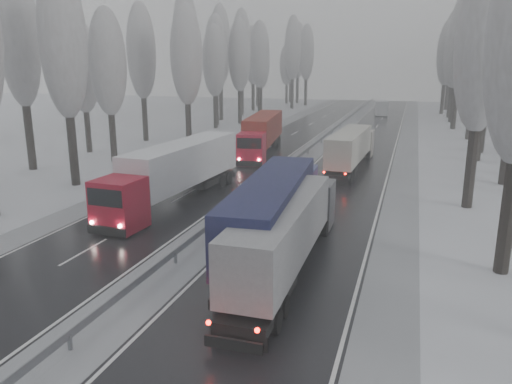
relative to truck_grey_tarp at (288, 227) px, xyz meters
The scene contains 50 objects.
carriageway_right 17.21m from the truck_grey_tarp, 90.47° to the left, with size 7.50×200.00×0.03m, color black.
carriageway_left 20.23m from the truck_grey_tarp, 121.93° to the left, with size 7.50×200.00×0.03m, color black.
median_slush 18.03m from the truck_grey_tarp, 107.52° to the left, with size 3.00×200.00×0.04m, color #9B9EA2.
shoulder_right 17.86m from the truck_grey_tarp, 74.27° to the left, with size 2.40×200.00×0.04m, color #9B9EA2.
shoulder_left 23.22m from the truck_grey_tarp, 132.40° to the left, with size 2.40×200.00×0.04m, color #9B9EA2.
median_guardrail 17.96m from the truck_grey_tarp, 107.54° to the left, with size 0.12×200.00×0.76m.
tree_18 18.86m from the truck_grey_tarp, 57.13° to the left, with size 3.60×3.60×16.58m.
tree_22 35.62m from the truck_grey_tarp, 70.41° to the left, with size 3.60×3.60×15.86m.
tree_24 41.59m from the truck_grey_tarp, 71.83° to the left, with size 3.60×3.60×20.49m.
tree_26 50.84m from the truck_grey_tarp, 75.87° to the left, with size 3.60×3.60×18.78m.
tree_28 60.95m from the truck_grey_tarp, 79.49° to the left, with size 3.60×3.60×19.62m.
tree_29 66.33m from the truck_grey_tarp, 73.79° to the left, with size 3.60×3.60×18.11m.
tree_30 70.31m from the truck_grey_tarp, 80.77° to the left, with size 3.60×3.60×17.86m.
tree_31 75.40m from the truck_grey_tarp, 76.79° to the left, with size 3.60×3.60×18.58m.
tree_32 77.64m from the truck_grey_tarp, 81.62° to the left, with size 3.60×3.60×17.33m.
tree_33 81.88m from the truck_grey_tarp, 79.85° to the left, with size 3.60×3.60×14.33m.
tree_34 84.54m from the truck_grey_tarp, 82.93° to the left, with size 3.60×3.60×17.63m.
tree_35 90.07m from the truck_grey_tarp, 77.39° to the left, with size 3.60×3.60×18.25m.
tree_36 94.59m from the truck_grey_tarp, 82.88° to the left, with size 3.60×3.60×20.23m.
tree_37 99.36m from the truck_grey_tarp, 79.15° to the left, with size 3.60×3.60×16.37m.
tree_38 105.08m from the truck_grey_tarp, 82.68° to the left, with size 3.60×3.60×17.97m.
tree_39 109.32m from the truck_grey_tarp, 81.48° to the left, with size 3.60×3.60×16.19m.
tree_58 25.24m from the truck_grey_tarp, 150.43° to the left, with size 3.60×3.60×17.21m.
tree_59 33.68m from the truck_grey_tarp, 150.98° to the left, with size 3.60×3.60×18.41m.
tree_60 32.31m from the truck_grey_tarp, 137.40° to the left, with size 3.60×3.60×14.84m.
tree_61 39.02m from the truck_grey_tarp, 138.84° to the left, with size 3.60×3.60×13.95m.
tree_62 37.29m from the truck_grey_tarp, 122.12° to the left, with size 3.60×3.60×16.04m.
tree_63 45.06m from the truck_grey_tarp, 128.05° to the left, with size 3.60×3.60×16.88m.
tree_64 46.95m from the truck_grey_tarp, 120.73° to the left, with size 3.60×3.60×15.42m.
tree_65 51.71m from the truck_grey_tarp, 120.16° to the left, with size 3.60×3.60×19.48m.
tree_66 55.29m from the truck_grey_tarp, 115.48° to the left, with size 3.60×3.60×15.23m.
tree_67 59.62m from the truck_grey_tarp, 115.02° to the left, with size 3.60×3.60×17.09m.
tree_68 60.94m from the truck_grey_tarp, 111.36° to the left, with size 3.60×3.60×16.65m.
tree_69 66.69m from the truck_grey_tarp, 114.01° to the left, with size 3.60×3.60×19.35m.
tree_70 70.30m from the truck_grey_tarp, 108.14° to the left, with size 3.60×3.60×17.09m.
tree_71 75.82m from the truck_grey_tarp, 110.65° to the left, with size 3.60×3.60×19.61m.
tree_72 79.79m from the truck_grey_tarp, 107.83° to the left, with size 3.60×3.60×15.11m.
tree_73 84.61m from the truck_grey_tarp, 108.87° to the left, with size 3.60×3.60×17.22m.
tree_74 89.42m from the truck_grey_tarp, 103.32° to the left, with size 3.60×3.60×19.68m.
tree_75 95.63m from the truck_grey_tarp, 108.12° to the left, with size 3.60×3.60×18.60m.
tree_76 98.24m from the truck_grey_tarp, 101.47° to the left, with size 3.60×3.60×18.55m.
tree_77 103.14m from the truck_grey_tarp, 104.09° to the left, with size 3.60×3.60×14.32m.
tree_78 105.45m from the truck_grey_tarp, 102.63° to the left, with size 3.60×3.60×19.55m.
tree_79 109.81m from the truck_grey_tarp, 103.59° to the left, with size 3.60×3.60×17.07m.
truck_grey_tarp is the anchor object (origin of this frame).
truck_blue_box 2.70m from the truck_grey_tarp, 116.98° to the left, with size 3.56×15.79×4.02m.
truck_cream_box 24.55m from the truck_grey_tarp, 90.11° to the left, with size 2.85×14.32×3.65m.
box_truck_distant 77.33m from the truck_grey_tarp, 90.60° to the left, with size 2.94×7.58×2.77m.
truck_red_white 13.83m from the truck_grey_tarp, 137.93° to the left, with size 3.38×16.05×4.09m.
truck_red_red 31.72m from the truck_grey_tarp, 108.91° to the left, with size 4.66×16.09×4.09m.
Camera 1 is at (10.58, -8.54, 9.49)m, focal length 35.00 mm.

